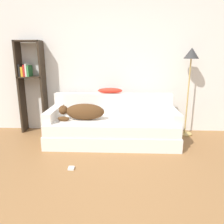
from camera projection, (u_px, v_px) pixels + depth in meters
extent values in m
plane|color=olive|center=(87.00, 218.00, 2.02)|extent=(20.00, 20.00, 0.00)
cube|color=silver|center=(105.00, 61.00, 4.13)|extent=(8.11, 0.06, 2.70)
cube|color=silver|center=(112.00, 136.00, 3.78)|extent=(2.18, 0.90, 0.23)
cube|color=silver|center=(112.00, 124.00, 3.72)|extent=(2.14, 0.86, 0.18)
cube|color=silver|center=(113.00, 103.00, 4.02)|extent=(2.14, 0.15, 0.38)
cube|color=silver|center=(53.00, 114.00, 3.71)|extent=(0.15, 0.71, 0.17)
cube|color=silver|center=(173.00, 115.00, 3.63)|extent=(0.15, 0.71, 0.17)
ellipsoid|color=#513319|center=(85.00, 112.00, 3.63)|extent=(0.64, 0.23, 0.28)
sphere|color=#513319|center=(63.00, 110.00, 3.64)|extent=(0.15, 0.15, 0.15)
cone|color=#513319|center=(62.00, 107.00, 3.58)|extent=(0.05, 0.05, 0.07)
cone|color=#513319|center=(64.00, 106.00, 3.67)|extent=(0.05, 0.05, 0.07)
ellipsoid|color=#513319|center=(64.00, 119.00, 3.57)|extent=(0.19, 0.06, 0.08)
cube|color=#B7B7BC|center=(120.00, 120.00, 3.61)|extent=(0.36, 0.22, 0.02)
ellipsoid|color=red|center=(110.00, 91.00, 3.98)|extent=(0.44, 0.14, 0.10)
cube|color=#2D2319|center=(21.00, 88.00, 4.15)|extent=(0.04, 0.26, 1.72)
cube|color=#2D2319|center=(44.00, 88.00, 4.13)|extent=(0.04, 0.26, 1.72)
cube|color=#2D2319|center=(28.00, 41.00, 3.92)|extent=(0.45, 0.26, 0.02)
cube|color=#2D2319|center=(31.00, 77.00, 4.09)|extent=(0.45, 0.26, 0.02)
cube|color=black|center=(21.00, 70.00, 4.05)|extent=(0.03, 0.20, 0.22)
cube|color=gold|center=(24.00, 72.00, 4.05)|extent=(0.04, 0.20, 0.18)
cube|color=red|center=(26.00, 71.00, 4.04)|extent=(0.03, 0.20, 0.21)
cube|color=silver|center=(28.00, 70.00, 4.04)|extent=(0.03, 0.20, 0.23)
cube|color=#337F42|center=(30.00, 71.00, 4.04)|extent=(0.03, 0.20, 0.20)
cylinder|color=tan|center=(184.00, 134.00, 4.16)|extent=(0.27, 0.27, 0.02)
cylinder|color=tan|center=(188.00, 97.00, 3.98)|extent=(0.02, 0.02, 1.38)
cone|color=#333333|center=(192.00, 53.00, 3.78)|extent=(0.26, 0.26, 0.19)
cube|color=white|center=(71.00, 168.00, 2.89)|extent=(0.08, 0.08, 0.03)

